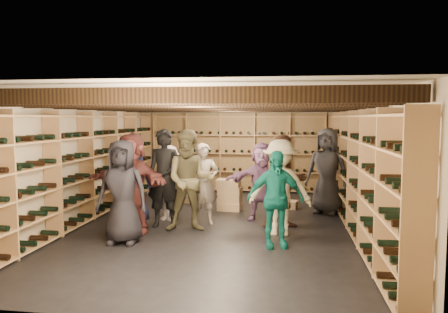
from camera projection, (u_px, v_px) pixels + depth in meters
name	position (u px, v px, depth m)	size (l,w,h in m)	color
ground	(215.00, 224.00, 8.31)	(8.00, 8.00, 0.00)	black
walls	(215.00, 162.00, 8.21)	(5.52, 8.02, 2.40)	beige
ceiling	(215.00, 97.00, 8.10)	(5.50, 8.00, 0.01)	beige
ceiling_joists	(215.00, 105.00, 8.11)	(5.40, 7.12, 0.18)	black
wine_rack_left	(87.00, 166.00, 8.58)	(0.32, 7.50, 2.15)	tan
wine_rack_right	(356.00, 171.00, 7.86)	(0.32, 7.50, 2.15)	tan
wine_rack_back	(238.00, 152.00, 12.00)	(4.70, 0.30, 2.15)	tan
crate_stack_left	(193.00, 188.00, 10.43)	(0.57, 0.45, 0.68)	#A78058
crate_stack_right	(229.00, 195.00, 9.55)	(0.53, 0.38, 0.68)	#A78058
crate_loose	(286.00, 204.00, 9.79)	(0.50, 0.33, 0.17)	#A78058
person_0	(122.00, 192.00, 6.99)	(0.82, 0.53, 1.68)	black
person_1	(165.00, 178.00, 8.04)	(0.66, 0.44, 1.82)	black
person_2	(190.00, 181.00, 7.78)	(0.88, 0.69, 1.81)	brown
person_3	(280.00, 188.00, 7.49)	(1.07, 0.61, 1.65)	#C1B992
person_4	(275.00, 199.00, 6.80)	(0.89, 0.37, 1.52)	#0F7063
person_5	(131.00, 183.00, 7.68)	(1.64, 0.52, 1.77)	brown
person_6	(134.00, 186.00, 8.23)	(0.73, 0.48, 1.49)	#1E244A
person_7	(204.00, 184.00, 8.30)	(0.56, 0.37, 1.54)	gray
person_8	(284.00, 182.00, 8.02)	(0.83, 0.65, 1.70)	#472819
person_9	(167.00, 183.00, 8.60)	(0.97, 0.55, 1.49)	#BDB3AB
person_11	(262.00, 181.00, 8.60)	(1.43, 0.46, 1.54)	#7E547D
person_12	(327.00, 171.00, 9.21)	(0.89, 0.58, 1.82)	#333338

